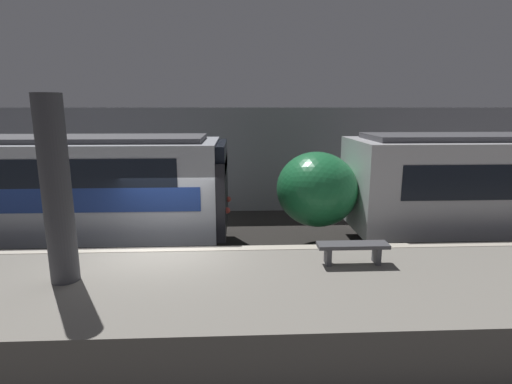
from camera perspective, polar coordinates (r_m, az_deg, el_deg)
ground_plane at (r=10.20m, az=-12.81°, el=-13.10°), size 120.00×120.00×0.00m
platform at (r=8.30m, az=-15.31°, el=-15.47°), size 40.00×3.81×1.03m
station_rear_barrier at (r=16.50m, az=-8.87°, el=4.45°), size 50.00×0.15×4.25m
support_pillar_near at (r=8.19m, az=-26.61°, el=0.13°), size 0.52×0.52×3.51m
platform_bench at (r=8.76m, az=13.64°, el=-7.84°), size 1.50×0.40×0.45m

